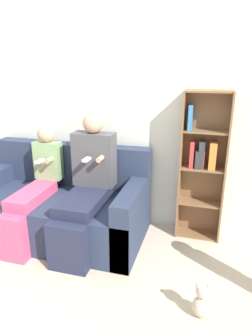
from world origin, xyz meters
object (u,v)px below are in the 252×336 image
couch (60,207)px  adult_seated (86,182)px  bookshelf (202,163)px  child_seated (35,187)px  teddy_bear (203,302)px

couch → adult_seated: adult_seated is taller
adult_seated → bookshelf: (1.08, 0.47, 0.14)m
couch → child_seated: bearing=-143.7°
adult_seated → bookshelf: bearing=23.8°
adult_seated → bookshelf: bookshelf is taller
couch → teddy_bear: bearing=-27.2°
bookshelf → teddy_bear: bookshelf is taller
couch → child_seated: 0.36m
couch → child_seated: child_seated is taller
child_seated → teddy_bear: child_seated is taller
child_seated → bookshelf: (1.63, 0.52, 0.23)m
child_seated → bookshelf: size_ratio=0.75×
couch → adult_seated: 0.52m
teddy_bear → couch: bearing=152.8°
couch → child_seated: size_ratio=1.57×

